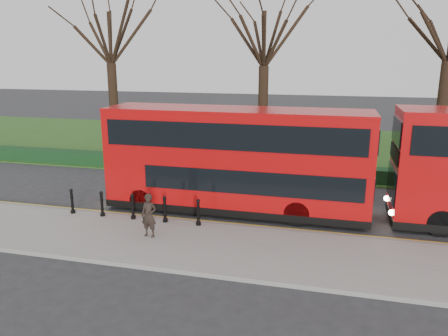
# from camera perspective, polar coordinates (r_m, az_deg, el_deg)

# --- Properties ---
(ground) EXTENTS (120.00, 120.00, 0.00)m
(ground) POSITION_cam_1_polar(r_m,az_deg,el_deg) (18.71, -6.22, -5.95)
(ground) COLOR #28282B
(ground) RESTS_ON ground
(pavement) EXTENTS (60.00, 4.00, 0.15)m
(pavement) POSITION_cam_1_polar(r_m,az_deg,el_deg) (16.12, -9.95, -9.25)
(pavement) COLOR gray
(pavement) RESTS_ON ground
(kerb) EXTENTS (60.00, 0.25, 0.16)m
(kerb) POSITION_cam_1_polar(r_m,az_deg,el_deg) (17.82, -7.34, -6.79)
(kerb) COLOR slate
(kerb) RESTS_ON ground
(grass_verge) EXTENTS (60.00, 18.00, 0.06)m
(grass_verge) POSITION_cam_1_polar(r_m,az_deg,el_deg) (32.67, 2.91, 3.01)
(grass_verge) COLOR #294E1A
(grass_verge) RESTS_ON ground
(hedge) EXTENTS (60.00, 0.90, 0.80)m
(hedge) POSITION_cam_1_polar(r_m,az_deg,el_deg) (24.79, -0.81, 0.21)
(hedge) COLOR black
(hedge) RESTS_ON ground
(yellow_line_outer) EXTENTS (60.00, 0.10, 0.01)m
(yellow_line_outer) POSITION_cam_1_polar(r_m,az_deg,el_deg) (18.10, -6.99, -6.67)
(yellow_line_outer) COLOR yellow
(yellow_line_outer) RESTS_ON ground
(yellow_line_inner) EXTENTS (60.00, 0.10, 0.01)m
(yellow_line_inner) POSITION_cam_1_polar(r_m,az_deg,el_deg) (18.28, -6.76, -6.45)
(yellow_line_inner) COLOR yellow
(yellow_line_inner) RESTS_ON ground
(tree_left) EXTENTS (7.00, 7.00, 10.94)m
(tree_left) POSITION_cam_1_polar(r_m,az_deg,el_deg) (30.03, -14.76, 16.77)
(tree_left) COLOR black
(tree_left) RESTS_ON ground
(tree_mid) EXTENTS (6.87, 6.87, 10.73)m
(tree_mid) POSITION_cam_1_polar(r_m,az_deg,el_deg) (26.78, 5.32, 17.18)
(tree_mid) COLOR black
(tree_mid) RESTS_ON ground
(bollard_row) EXTENTS (5.62, 0.15, 1.00)m
(bollard_row) POSITION_cam_1_polar(r_m,az_deg,el_deg) (17.84, -11.82, -5.00)
(bollard_row) COLOR black
(bollard_row) RESTS_ON pavement
(bus_lead) EXTENTS (11.03, 2.53, 4.39)m
(bus_lead) POSITION_cam_1_polar(r_m,az_deg,el_deg) (18.37, 1.57, 0.96)
(bus_lead) COLOR #AE090B
(bus_lead) RESTS_ON ground
(pedestrian) EXTENTS (0.62, 0.43, 1.60)m
(pedestrian) POSITION_cam_1_polar(r_m,az_deg,el_deg) (15.93, -9.78, -6.13)
(pedestrian) COLOR black
(pedestrian) RESTS_ON pavement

